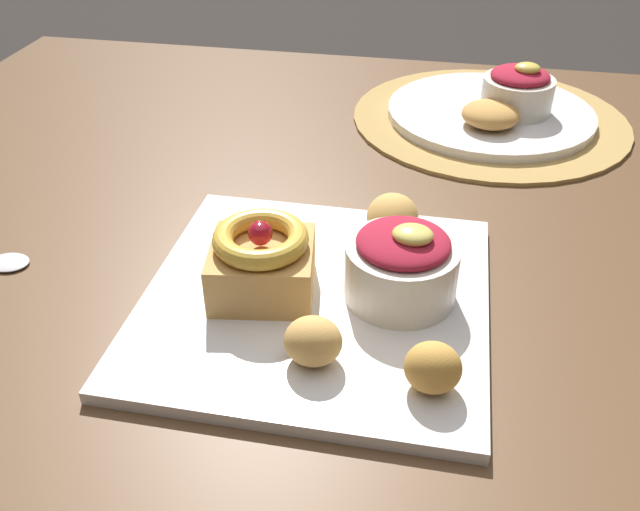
% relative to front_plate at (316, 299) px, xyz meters
% --- Properties ---
extents(dining_table, '(1.22, 1.01, 0.73)m').
position_rel_front_plate_xyz_m(dining_table, '(-0.02, 0.15, -0.10)').
color(dining_table, brown).
rests_on(dining_table, ground_plane).
extents(woven_placemat, '(0.37, 0.37, 0.00)m').
position_rel_front_plate_xyz_m(woven_placemat, '(0.16, 0.44, -0.00)').
color(woven_placemat, '#AD894C').
rests_on(woven_placemat, dining_table).
extents(front_plate, '(0.30, 0.30, 0.01)m').
position_rel_front_plate_xyz_m(front_plate, '(0.00, 0.00, 0.00)').
color(front_plate, white).
rests_on(front_plate, dining_table).
extents(cake_slice, '(0.10, 0.09, 0.07)m').
position_rel_front_plate_xyz_m(cake_slice, '(-0.05, -0.00, 0.04)').
color(cake_slice, tan).
rests_on(cake_slice, front_plate).
extents(berry_ramekin, '(0.10, 0.10, 0.07)m').
position_rel_front_plate_xyz_m(berry_ramekin, '(0.07, 0.01, 0.04)').
color(berry_ramekin, silver).
rests_on(berry_ramekin, front_plate).
extents(fritter_front, '(0.05, 0.05, 0.05)m').
position_rel_front_plate_xyz_m(fritter_front, '(0.06, 0.11, 0.03)').
color(fritter_front, tan).
rests_on(fritter_front, front_plate).
extents(fritter_middle, '(0.04, 0.04, 0.04)m').
position_rel_front_plate_xyz_m(fritter_middle, '(0.11, -0.09, 0.03)').
color(fritter_middle, gold).
rests_on(fritter_middle, front_plate).
extents(fritter_back, '(0.05, 0.04, 0.04)m').
position_rel_front_plate_xyz_m(fritter_back, '(0.01, -0.08, 0.03)').
color(fritter_back, tan).
rests_on(fritter_back, front_plate).
extents(back_plate, '(0.28, 0.28, 0.01)m').
position_rel_front_plate_xyz_m(back_plate, '(0.16, 0.44, 0.01)').
color(back_plate, white).
rests_on(back_plate, woven_placemat).
extents(back_ramekin, '(0.09, 0.09, 0.07)m').
position_rel_front_plate_xyz_m(back_ramekin, '(0.19, 0.44, 0.04)').
color(back_ramekin, silver).
rests_on(back_ramekin, back_plate).
extents(back_pastry, '(0.07, 0.07, 0.03)m').
position_rel_front_plate_xyz_m(back_pastry, '(0.15, 0.38, 0.03)').
color(back_pastry, '#C68E47').
rests_on(back_pastry, back_plate).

